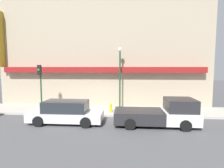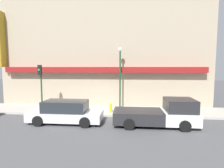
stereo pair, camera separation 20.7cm
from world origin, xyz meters
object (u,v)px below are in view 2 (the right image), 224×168
(parked_car, at_px, (66,112))
(traffic_light, at_px, (41,79))
(fire_hydrant, at_px, (111,108))
(street_lamp, at_px, (120,70))
(pickup_truck, at_px, (160,114))

(parked_car, xyz_separation_m, traffic_light, (-2.92, 2.38, 2.00))
(fire_hydrant, bearing_deg, traffic_light, 179.82)
(parked_car, relative_size, street_lamp, 0.93)
(parked_car, height_order, traffic_light, traffic_light)
(pickup_truck, relative_size, fire_hydrant, 7.03)
(pickup_truck, xyz_separation_m, street_lamp, (-2.75, 3.98, 2.70))
(parked_car, distance_m, fire_hydrant, 3.65)
(parked_car, distance_m, street_lamp, 5.93)
(street_lamp, bearing_deg, pickup_truck, -55.34)
(pickup_truck, distance_m, traffic_light, 9.62)
(parked_car, bearing_deg, street_lamp, 49.71)
(parked_car, height_order, street_lamp, street_lamp)
(parked_car, bearing_deg, pickup_truck, 0.47)
(pickup_truck, bearing_deg, street_lamp, 122.47)
(fire_hydrant, height_order, traffic_light, traffic_light)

